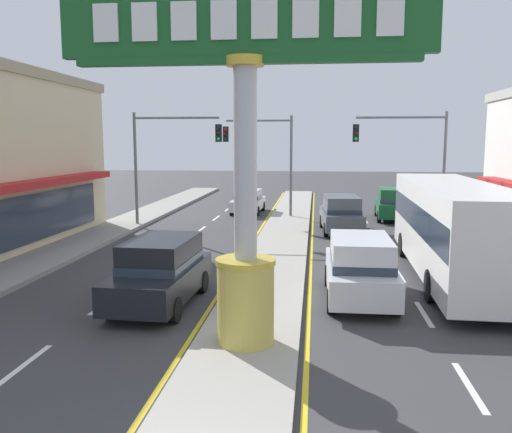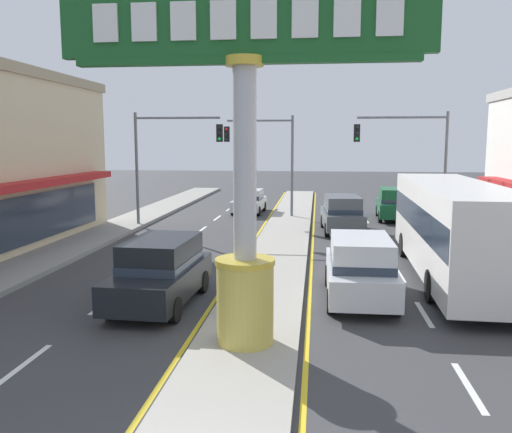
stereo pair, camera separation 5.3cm
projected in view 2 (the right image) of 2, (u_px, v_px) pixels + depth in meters
The scene contains 14 objects.
median_strip at pixel (281, 246), 23.76m from camera, with size 2.41×52.00×0.14m, color #A39E93.
sidewalk_left at pixel (64, 250), 22.81m from camera, with size 2.55×60.00×0.18m, color gray.
sidewalk_right at pixel (512, 261), 20.76m from camera, with size 2.55×60.00×0.18m, color gray.
lane_markings at pixel (278, 254), 22.43m from camera, with size 9.15×52.00×0.01m.
district_sign at pixel (245, 156), 11.60m from camera, with size 7.96×1.34×7.88m.
traffic_light_left_side at pixel (168, 149), 28.80m from camera, with size 4.86×0.46×6.20m.
traffic_light_right_side at pixel (412, 149), 28.11m from camera, with size 4.86×0.46×6.20m.
traffic_light_median_far at pixel (267, 149), 32.46m from camera, with size 4.20×0.46×6.20m.
suv_near_right_lane at pixel (394, 203), 32.09m from camera, with size 2.16×4.70×1.90m.
sedan_far_right_lane at pixel (249, 201), 35.21m from camera, with size 1.96×4.36×1.53m.
bus_near_left_lane at pixel (453, 225), 18.16m from camera, with size 2.84×11.27×3.26m.
suv_mid_left_lane at pixel (161, 271), 15.39m from camera, with size 2.13×4.68×1.90m.
suv_far_left_oncoming at pixel (342, 213), 27.65m from camera, with size 2.18×4.71×1.90m.
suv_kerb_right at pixel (360, 267), 15.77m from camera, with size 1.98×4.61×1.90m.
Camera 2 is at (1.57, -5.32, 4.65)m, focal length 37.73 mm.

